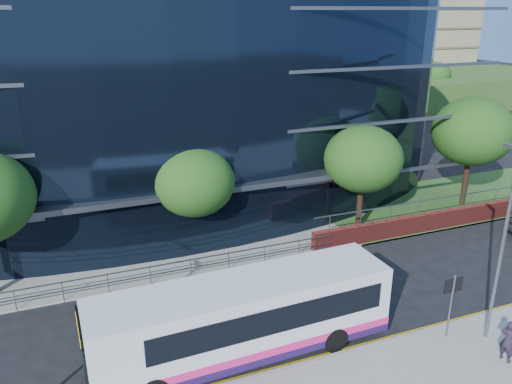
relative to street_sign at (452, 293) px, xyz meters
name	(u,v)px	position (x,y,z in m)	size (l,w,h in m)	color
ground	(330,341)	(-4.50, 1.59, -2.15)	(200.00, 200.00, 0.00)	black
kerb	(343,354)	(-4.50, 0.59, -2.07)	(80.00, 0.25, 0.16)	gray
yellow_line_outer	(340,353)	(-4.50, 0.79, -2.14)	(80.00, 0.08, 0.01)	gold
yellow_line_inner	(338,351)	(-4.50, 0.94, -2.14)	(80.00, 0.08, 0.01)	gold
far_forecourt	(138,251)	(-10.50, 12.59, -2.10)	(50.00, 8.00, 0.10)	gray
glass_office	(136,83)	(-8.50, 22.44, 5.85)	(44.00, 23.10, 16.00)	black
guard_railings	(107,279)	(-12.50, 8.59, -1.33)	(24.00, 0.05, 1.10)	slate
apartment_block	(333,21)	(27.50, 58.80, 8.96)	(60.00, 42.00, 30.00)	#2D511E
street_sign	(452,293)	(0.00, 0.00, 0.00)	(0.85, 0.09, 2.80)	slate
tree_far_b	(194,182)	(-7.50, 11.09, 2.06)	(4.29, 4.29, 6.05)	black
tree_far_c	(363,159)	(2.50, 10.59, 2.39)	(4.62, 4.62, 6.51)	black
tree_far_d	(473,132)	(11.50, 11.59, 3.04)	(5.28, 5.28, 7.44)	black
tree_dist_e	(343,80)	(19.50, 41.59, 2.39)	(4.62, 4.62, 6.51)	black
tree_dist_f	(435,75)	(35.50, 43.59, 2.06)	(4.29, 4.29, 6.05)	black
streetlight_east	(503,241)	(1.50, -0.59, 2.29)	(0.15, 0.77, 8.00)	slate
city_bus	(246,317)	(-7.93, 2.10, -0.47)	(11.75, 3.04, 3.16)	silver
pedestrian	(508,341)	(1.04, -2.02, -1.14)	(0.63, 0.41, 1.72)	#241D2C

